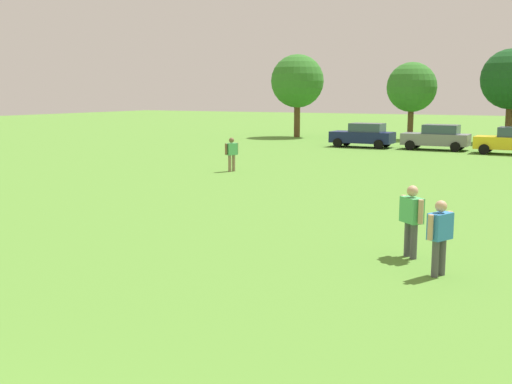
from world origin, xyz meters
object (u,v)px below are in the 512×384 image
at_px(bystander_midfield, 232,151).
at_px(tree_center_left, 511,79).
at_px(bystander_near_trees, 412,215).
at_px(tree_far_left, 297,81).
at_px(tree_left, 412,87).
at_px(adult_bystander, 440,231).
at_px(parked_car_navy_0, 363,135).
at_px(parked_car_gray_1, 437,137).

bearing_deg(bystander_midfield, tree_center_left, 1.06).
bearing_deg(bystander_near_trees, tree_far_left, 159.10).
xyz_separation_m(bystander_near_trees, tree_left, (-9.34, 37.01, 3.19)).
height_order(tree_far_left, tree_left, tree_far_left).
relative_size(adult_bystander, parked_car_navy_0, 0.37).
relative_size(tree_far_left, tree_center_left, 0.99).
distance_m(tree_far_left, tree_center_left, 16.86).
bearing_deg(tree_left, bystander_midfield, -95.37).
height_order(bystander_near_trees, parked_car_navy_0, same).
height_order(bystander_near_trees, tree_left, tree_left).
distance_m(bystander_near_trees, parked_car_gray_1, 28.99).
height_order(bystander_near_trees, tree_center_left, tree_center_left).
bearing_deg(adult_bystander, parked_car_navy_0, -134.52).
bearing_deg(tree_far_left, tree_left, 9.48).
distance_m(parked_car_gray_1, tree_center_left, 10.05).
distance_m(bystander_near_trees, tree_center_left, 37.29).
xyz_separation_m(tree_far_left, tree_left, (9.35, 1.56, -0.53)).
bearing_deg(parked_car_gray_1, tree_center_left, -112.28).
bearing_deg(tree_center_left, adult_bystander, -85.83).
bearing_deg(parked_car_navy_0, tree_center_left, -133.64).
bearing_deg(parked_car_navy_0, tree_left, -96.68).
distance_m(parked_car_gray_1, tree_left, 9.96).
relative_size(parked_car_gray_1, tree_far_left, 0.62).
height_order(adult_bystander, bystander_midfield, bystander_midfield).
bearing_deg(parked_car_gray_1, parked_car_navy_0, 3.67).
height_order(bystander_midfield, tree_center_left, tree_center_left).
bearing_deg(tree_center_left, bystander_midfield, -111.38).
bearing_deg(parked_car_gray_1, adult_bystander, 101.98).
relative_size(parked_car_gray_1, tree_center_left, 0.61).
height_order(tree_far_left, tree_center_left, tree_center_left).
height_order(adult_bystander, parked_car_gray_1, parked_car_gray_1).
bearing_deg(parked_car_navy_0, adult_bystander, 110.98).
distance_m(adult_bystander, tree_left, 39.69).
height_order(parked_car_navy_0, tree_center_left, tree_center_left).
height_order(bystander_near_trees, tree_far_left, tree_far_left).
height_order(bystander_near_trees, parked_car_gray_1, same).
height_order(bystander_near_trees, bystander_midfield, bystander_near_trees).
distance_m(bystander_midfield, parked_car_navy_0, 16.16).
bearing_deg(bystander_near_trees, parked_car_gray_1, 142.07).
distance_m(bystander_near_trees, bystander_midfield, 16.79).
distance_m(parked_car_navy_0, tree_center_left, 12.88).
xyz_separation_m(parked_car_navy_0, tree_left, (1.04, 8.85, 3.33)).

